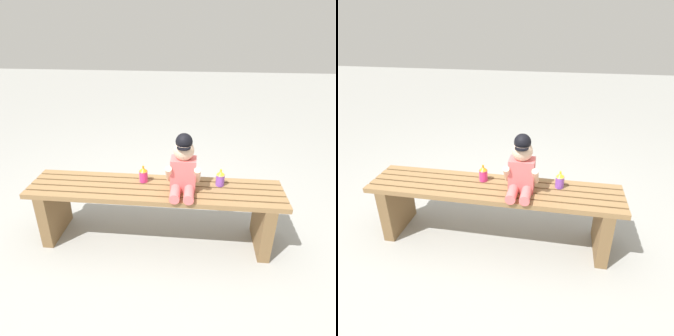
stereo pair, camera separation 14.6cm
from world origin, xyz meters
The scene contains 5 objects.
ground_plane centered at (0.00, 0.00, 0.00)m, with size 16.00×16.00×0.00m, color #999993.
park_bench centered at (0.00, 0.00, 0.31)m, with size 1.78×0.38×0.45m.
child_figure centered at (0.20, -0.02, 0.63)m, with size 0.23×0.27×0.40m.
sippy_cup_left centered at (-0.09, 0.08, 0.51)m, with size 0.06×0.06×0.12m.
sippy_cup_right centered at (0.45, 0.08, 0.51)m, with size 0.06×0.06×0.12m.
Camera 2 is at (0.42, -1.78, 1.51)m, focal length 32.18 mm.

